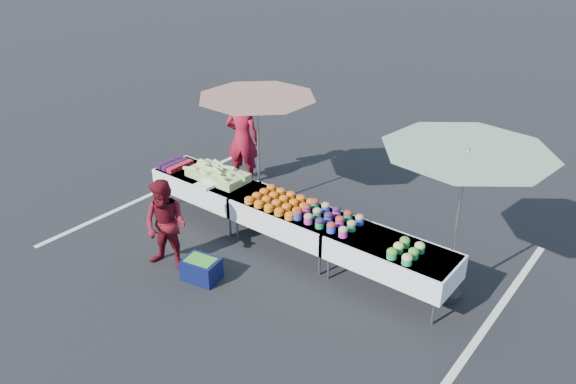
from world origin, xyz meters
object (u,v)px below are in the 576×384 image
Objects in this scene: vendor at (243,139)px; storage_bin at (201,269)px; table_center at (288,216)px; table_right at (391,255)px; customer at (166,225)px; table_left at (206,184)px; umbrella_left at (257,107)px; umbrella_right at (466,164)px.

vendor reaches higher than storage_bin.
table_center is 2.64m from vendor.
vendor is at bearing 160.76° from table_right.
customer is (1.11, -2.90, -0.19)m from vendor.
table_left is 1.61m from umbrella_left.
umbrella_right reaches higher than umbrella_left.
vendor is 0.68× the size of umbrella_left.
customer is 0.54× the size of umbrella_left.
vendor is (-4.01, 1.40, 0.32)m from table_right.
table_right is at bearing 10.15° from customer.
table_center is 1.86m from customer.
table_center is at bearing 0.00° from table_left.
umbrella_left is (-1.28, 0.80, 1.30)m from table_center.
umbrella_left is (-3.08, 0.80, 1.30)m from table_right.
table_left is 2.00m from storage_bin.
table_left and table_right have the same top height.
umbrella_left reaches higher than table_center.
umbrella_right is at bearing 29.74° from table_right.
umbrella_right is at bearing 5.31° from table_left.
table_center is 1.32× the size of customer.
table_right is 1.64m from umbrella_right.
table_right is 1.04× the size of vendor.
vendor is 3.12× the size of storage_bin.
umbrella_right is at bearing 145.91° from vendor.
table_left is 1.04× the size of vendor.
vendor is 3.41m from storage_bin.
umbrella_right is (0.70, 0.40, 1.43)m from table_right.
umbrella_left is 2.93m from storage_bin.
table_right is (1.80, 0.00, 0.00)m from table_center.
vendor reaches higher than customer.
umbrella_right is (2.50, 0.40, 1.43)m from table_center.
table_left is at bearing 180.00° from table_right.
storage_bin is (1.74, -2.84, -0.72)m from vendor.
table_left is 1.32× the size of customer.
customer reaches higher than storage_bin.
table_left is 4.55m from umbrella_right.
storage_bin is (1.33, -1.44, -0.41)m from table_left.
umbrella_right is at bearing 9.09° from table_center.
table_center is at bearing -170.91° from umbrella_right.
umbrella_left is 3.81m from umbrella_right.
table_center is 2.91m from umbrella_right.
customer is (-1.10, -1.50, 0.12)m from table_center.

